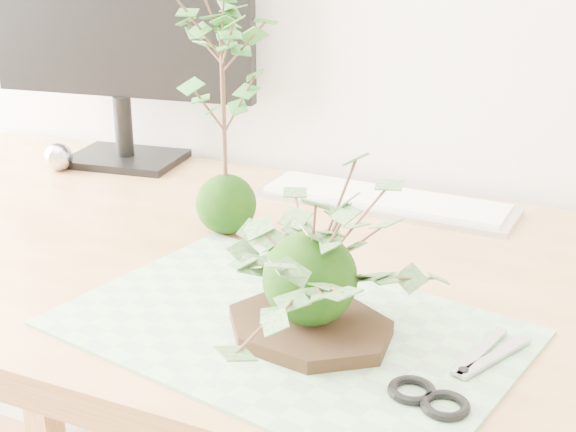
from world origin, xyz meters
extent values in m
cube|color=tan|center=(-0.04, 1.23, 0.72)|extent=(1.60, 0.70, 0.04)
cube|color=tan|center=(-0.78, 1.52, 0.35)|extent=(0.06, 0.06, 0.70)
cube|color=gray|center=(0.03, 1.07, 0.74)|extent=(0.52, 0.40, 0.00)
cylinder|color=black|center=(0.06, 1.06, 0.75)|extent=(0.21, 0.21, 0.01)
sphere|color=black|center=(0.06, 1.06, 0.81)|extent=(0.10, 0.10, 0.10)
sphere|color=black|center=(-0.16, 1.29, 0.78)|extent=(0.08, 0.08, 0.08)
cylinder|color=#513526|center=(-0.16, 1.29, 0.90)|extent=(0.01, 0.01, 0.20)
cube|color=#B9B9C2|center=(0.00, 1.48, 0.74)|extent=(0.40, 0.13, 0.01)
cube|color=white|center=(0.00, 1.48, 0.75)|extent=(0.37, 0.11, 0.01)
cube|color=black|center=(-0.49, 1.50, 0.75)|extent=(0.21, 0.17, 0.01)
cylinder|color=black|center=(-0.49, 1.50, 0.81)|extent=(0.03, 0.03, 0.10)
cube|color=black|center=(-0.49, 1.51, 1.01)|extent=(0.48, 0.09, 0.31)
sphere|color=silver|center=(-0.56, 1.41, 0.76)|extent=(0.05, 0.05, 0.05)
cube|color=#979797|center=(0.21, 1.10, 0.75)|extent=(0.03, 0.11, 0.00)
cube|color=#979797|center=(0.23, 1.10, 0.75)|extent=(0.06, 0.10, 0.00)
torus|color=black|center=(0.20, 0.99, 0.75)|extent=(0.06, 0.06, 0.01)
torus|color=black|center=(0.24, 0.99, 0.75)|extent=(0.06, 0.06, 0.01)
camera|label=1|loc=(0.35, 0.39, 1.16)|focal=50.00mm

